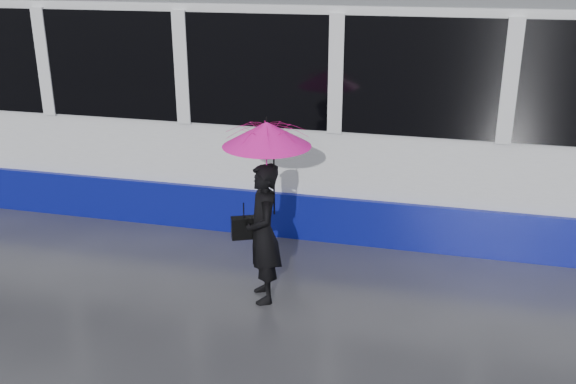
# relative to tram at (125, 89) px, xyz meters

# --- Properties ---
(ground) EXTENTS (90.00, 90.00, 0.00)m
(ground) POSITION_rel_tram_xyz_m (3.34, -2.50, -1.64)
(ground) COLOR #2C2C31
(ground) RESTS_ON ground
(rails) EXTENTS (34.00, 1.51, 0.02)m
(rails) POSITION_rel_tram_xyz_m (3.34, -0.00, -1.63)
(rails) COLOR #3F3D38
(rails) RESTS_ON ground
(tram) EXTENTS (26.00, 2.56, 3.35)m
(tram) POSITION_rel_tram_xyz_m (0.00, 0.00, 0.00)
(tram) COLOR white
(tram) RESTS_ON ground
(woman) EXTENTS (0.57, 0.67, 1.54)m
(woman) POSITION_rel_tram_xyz_m (3.05, -2.89, -0.87)
(woman) COLOR black
(woman) RESTS_ON ground
(umbrella) EXTENTS (1.20, 1.20, 1.04)m
(umbrella) POSITION_rel_tram_xyz_m (3.10, -2.89, 0.05)
(umbrella) COLOR #E3136E
(umbrella) RESTS_ON ground
(handbag) EXTENTS (0.30, 0.22, 0.42)m
(handbag) POSITION_rel_tram_xyz_m (2.83, -2.87, -0.83)
(handbag) COLOR black
(handbag) RESTS_ON ground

